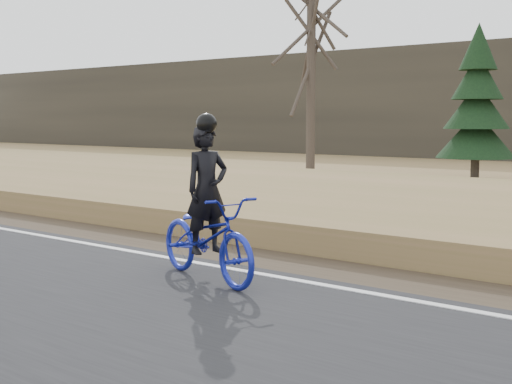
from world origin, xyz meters
The scene contains 3 objects.
cyclist centered at (-5.15, -0.47, 0.72)m, with size 2.19×1.25×2.10m.
bare_tree_far_left centered at (-14.82, 15.77, 4.01)m, with size 0.36×0.36×8.01m, color #4A3F36.
conifer centered at (-8.37, 16.11, 2.48)m, with size 2.60×2.60×5.24m.
Camera 1 is at (0.90, -6.96, 2.09)m, focal length 50.00 mm.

